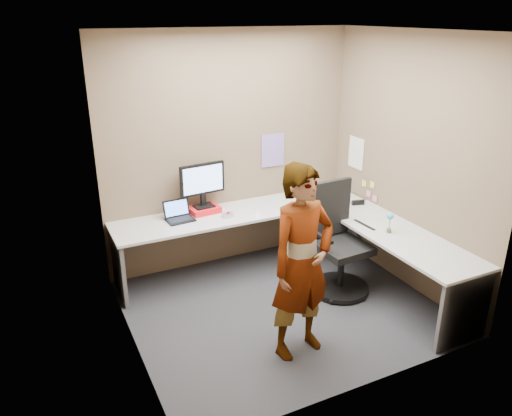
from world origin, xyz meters
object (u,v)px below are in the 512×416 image
office_chair (338,249)px  person (302,263)px  monitor (203,181)px  desk (301,234)px

office_chair → person: 1.23m
monitor → person: person is taller
monitor → desk: bearing=-47.3°
desk → office_chair: size_ratio=2.53×
desk → office_chair: office_chair is taller
desk → monitor: bearing=138.4°
office_chair → monitor: bearing=134.0°
person → office_chair: bearing=29.6°
monitor → person: 1.82m
monitor → office_chair: 1.66m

